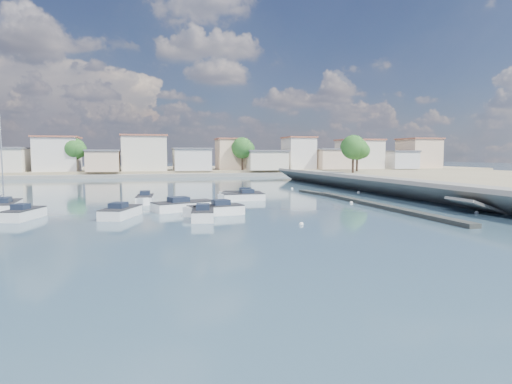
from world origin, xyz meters
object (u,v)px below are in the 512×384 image
motorboat_h (187,206)px  motorboat_e (26,214)px  sailboat (5,206)px  motorboat_a (203,214)px  motorboat_b (122,212)px  motorboat_f (240,195)px  motorboat_c (241,197)px  motorboat_d (213,211)px  motorboat_g (145,200)px

motorboat_h → motorboat_e: bearing=-171.0°
sailboat → motorboat_h: bearing=-14.0°
motorboat_a → sailboat: size_ratio=0.54×
motorboat_e → motorboat_b: bearing=-7.1°
motorboat_a → motorboat_f: bearing=67.2°
motorboat_c → motorboat_f: same height
motorboat_b → sailboat: 12.83m
motorboat_b → motorboat_f: size_ratio=1.07×
motorboat_d → motorboat_g: (-5.61, 10.48, 0.00)m
motorboat_c → motorboat_e: same height
motorboat_b → motorboat_g: size_ratio=1.07×
motorboat_c → motorboat_e: (-19.70, -8.69, -0.00)m
motorboat_a → motorboat_h: same height
motorboat_a → motorboat_b: bearing=155.6°
motorboat_b → motorboat_f: 17.61m
motorboat_f → motorboat_h: bearing=-127.3°
motorboat_c → sailboat: 23.07m
motorboat_c → motorboat_g: size_ratio=1.07×
motorboat_b → motorboat_e: bearing=172.9°
motorboat_b → motorboat_d: bearing=-6.2°
motorboat_a → motorboat_g: 13.32m
motorboat_b → motorboat_c: size_ratio=1.00×
motorboat_d → motorboat_f: bearing=68.2°
motorboat_a → motorboat_b: 6.94m
motorboat_a → motorboat_h: (-0.68, 5.87, -0.00)m
motorboat_c → motorboat_f: bearing=80.7°
motorboat_b → motorboat_d: 7.48m
motorboat_f → sailboat: size_ratio=0.54×
motorboat_b → motorboat_h: (5.64, 3.00, 0.00)m
motorboat_d → motorboat_b: bearing=173.8°
motorboat_a → motorboat_c: 13.82m
motorboat_e → motorboat_f: bearing=29.3°
motorboat_b → motorboat_h: 6.38m
motorboat_d → motorboat_g: 11.89m
motorboat_d → sailboat: size_ratio=0.59×
motorboat_c → motorboat_e: 21.54m
motorboat_a → motorboat_b: same height
sailboat → motorboat_c: bearing=6.3°
motorboat_e → sailboat: 6.95m
motorboat_g → motorboat_d: bearing=-61.8°
motorboat_b → motorboat_c: 15.56m
motorboat_d → motorboat_g: size_ratio=1.08×
motorboat_f → motorboat_h: (-7.03, -9.24, 0.00)m
motorboat_b → motorboat_a: bearing=-24.4°
motorboat_e → sailboat: sailboat is taller
motorboat_d → motorboat_f: size_ratio=1.08×
motorboat_a → sailboat: (-17.01, 9.95, 0.03)m
motorboat_h → sailboat: 16.83m
motorboat_d → motorboat_c: bearing=65.3°
motorboat_a → motorboat_b: size_ratio=0.92×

